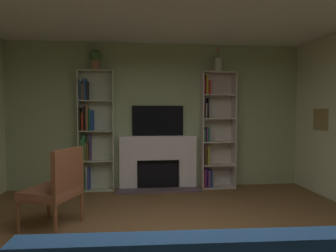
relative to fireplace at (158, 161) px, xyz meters
The scene contains 8 objects.
wall_back_accent 0.88m from the fireplace, 90.00° to the left, with size 5.81×0.06×2.80m, color #A0AE83.
fireplace is the anchor object (origin of this frame).
tv 0.79m from the fireplace, 90.00° to the left, with size 0.99×0.06×0.58m, color black.
bookshelf_left 1.38m from the fireplace, behind, with size 0.65×0.26×2.25m.
bookshelf_right 1.22m from the fireplace, ahead, with size 0.65×0.32×2.25m.
potted_plant 2.27m from the fireplace, behind, with size 0.23×0.23×0.38m.
vase_with_flowers 2.20m from the fireplace, ahead, with size 0.15×0.15×0.45m.
armchair 2.36m from the fireplace, 127.52° to the right, with size 0.76×0.79×1.03m.
Camera 1 is at (-0.43, -2.75, 1.50)m, focal length 32.64 mm.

